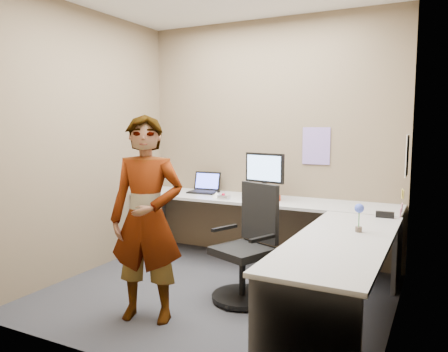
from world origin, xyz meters
The scene contains 20 objects.
ground centered at (0.00, 0.00, 0.00)m, with size 3.00×3.00×0.00m, color #242429.
wall_back centered at (0.00, 1.30, 1.35)m, with size 3.00×3.00×0.00m, color brown.
wall_right centered at (1.50, 0.00, 1.35)m, with size 2.70×2.70×0.00m, color brown.
wall_left centered at (-1.50, 0.00, 1.35)m, with size 2.70×2.70×0.00m, color brown.
desk centered at (0.44, 0.39, 0.59)m, with size 2.98×2.58×0.73m.
paper_ream centered at (0.11, 0.89, 0.76)m, with size 0.29×0.21×0.06m, color #BC3212.
monitor centered at (0.11, 0.91, 1.05)m, with size 0.46×0.18×0.44m.
laptop centered at (-0.73, 1.11, 0.79)m, with size 0.35×0.30×0.24m.
trackball_mouse centered at (-0.30, 0.76, 0.76)m, with size 0.12×0.08×0.07m.
origami centered at (-0.44, 0.85, 0.76)m, with size 0.10×0.10×0.06m, color white.
stapler centered at (1.36, 0.55, 0.76)m, with size 0.15×0.04×0.06m, color black.
flower centered at (1.25, -0.07, 0.87)m, with size 0.07×0.07×0.22m.
calendar_purple centered at (0.55, 1.29, 1.30)m, with size 0.30×0.01×0.40m, color #846BB7.
calendar_white centered at (1.49, 0.90, 1.25)m, with size 0.01×0.28×0.38m, color white.
sticky_note_a centered at (1.49, 0.55, 0.95)m, with size 0.01×0.07×0.07m, color #F2E059.
sticky_note_b centered at (1.49, 0.60, 0.82)m, with size 0.01×0.07×0.07m, color pink.
sticky_note_c centered at (1.49, 0.48, 0.80)m, with size 0.01×0.07×0.07m, color pink.
sticky_note_d centered at (1.49, 0.70, 0.92)m, with size 0.01×0.07×0.07m, color #F2E059.
office_chair centered at (0.30, 0.02, 0.41)m, with size 0.58×0.58×1.00m.
person centered at (-0.24, -0.68, 0.80)m, with size 0.58×0.38×1.60m, color #999399.
Camera 1 is at (1.79, -3.36, 1.52)m, focal length 35.00 mm.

